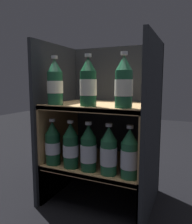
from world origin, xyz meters
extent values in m
plane|color=black|center=(0.00, 0.00, 0.00)|extent=(6.00, 6.00, 0.00)
cube|color=#23262B|center=(0.00, 0.41, 0.42)|extent=(0.56, 0.02, 0.85)
cube|color=#23262B|center=(-0.27, 0.20, 0.42)|extent=(0.02, 0.44, 0.85)
cube|color=#23262B|center=(0.27, 0.20, 0.42)|extent=(0.02, 0.44, 0.85)
cube|color=tan|center=(0.00, 0.20, 0.21)|extent=(0.52, 0.40, 0.02)
cube|color=tan|center=(0.00, 0.01, 0.21)|extent=(0.52, 0.02, 0.03)
cube|color=tan|center=(-0.26, 0.20, 0.10)|extent=(0.01, 0.40, 0.20)
cube|color=tan|center=(0.26, 0.20, 0.10)|extent=(0.01, 0.40, 0.20)
cube|color=tan|center=(0.00, 0.20, 0.52)|extent=(0.52, 0.40, 0.02)
cube|color=tan|center=(0.00, 0.01, 0.52)|extent=(0.52, 0.02, 0.03)
cube|color=tan|center=(-0.26, 0.20, 0.25)|extent=(0.01, 0.40, 0.51)
cube|color=tan|center=(0.26, 0.20, 0.25)|extent=(0.01, 0.40, 0.51)
cylinder|color=#1E5638|center=(-0.18, 0.05, 0.61)|extent=(0.08, 0.08, 0.16)
cylinder|color=silver|center=(-0.18, 0.05, 0.62)|extent=(0.08, 0.08, 0.06)
cone|color=#1E5638|center=(-0.18, 0.05, 0.72)|extent=(0.07, 0.07, 0.06)
cylinder|color=#B7B7BC|center=(-0.18, 0.05, 0.76)|extent=(0.03, 0.03, 0.01)
cylinder|color=#194C2D|center=(0.00, 0.05, 0.61)|extent=(0.08, 0.08, 0.16)
cylinder|color=silver|center=(0.00, 0.05, 0.62)|extent=(0.08, 0.08, 0.07)
cone|color=#194C2D|center=(0.00, 0.05, 0.72)|extent=(0.07, 0.07, 0.06)
cylinder|color=#B7B7BC|center=(0.00, 0.05, 0.76)|extent=(0.03, 0.03, 0.01)
cylinder|color=#1E5638|center=(0.17, 0.05, 0.61)|extent=(0.08, 0.08, 0.16)
cylinder|color=silver|center=(0.17, 0.05, 0.62)|extent=(0.08, 0.08, 0.07)
cone|color=#1E5638|center=(0.17, 0.05, 0.72)|extent=(0.07, 0.07, 0.06)
cylinder|color=#B7B7BC|center=(0.17, 0.05, 0.76)|extent=(0.03, 0.03, 0.01)
cylinder|color=#144228|center=(-0.21, 0.05, 0.30)|extent=(0.08, 0.08, 0.16)
cylinder|color=#ADB2C1|center=(-0.21, 0.05, 0.31)|extent=(0.08, 0.08, 0.06)
cone|color=#144228|center=(-0.21, 0.05, 0.41)|extent=(0.07, 0.07, 0.06)
cylinder|color=#B7B7BC|center=(-0.21, 0.05, 0.45)|extent=(0.03, 0.03, 0.01)
cylinder|color=#144228|center=(-0.10, 0.05, 0.30)|extent=(0.08, 0.08, 0.16)
cylinder|color=#ADB2C1|center=(-0.10, 0.05, 0.31)|extent=(0.08, 0.08, 0.06)
cone|color=#144228|center=(-0.10, 0.05, 0.41)|extent=(0.07, 0.07, 0.06)
cylinder|color=#B7B7BC|center=(-0.10, 0.05, 0.45)|extent=(0.03, 0.03, 0.01)
cylinder|color=#144228|center=(0.00, 0.05, 0.30)|extent=(0.08, 0.08, 0.16)
cylinder|color=#ADB2C1|center=(0.00, 0.05, 0.31)|extent=(0.08, 0.08, 0.08)
cone|color=#144228|center=(0.00, 0.05, 0.41)|extent=(0.07, 0.07, 0.06)
cylinder|color=#B7B7BC|center=(0.00, 0.05, 0.45)|extent=(0.03, 0.03, 0.01)
cylinder|color=#1E5638|center=(0.10, 0.05, 0.30)|extent=(0.08, 0.08, 0.16)
cylinder|color=#ADB2C1|center=(0.10, 0.05, 0.31)|extent=(0.08, 0.08, 0.08)
cone|color=#1E5638|center=(0.10, 0.05, 0.41)|extent=(0.07, 0.07, 0.06)
cylinder|color=#B7B7BC|center=(0.10, 0.05, 0.45)|extent=(0.03, 0.03, 0.01)
cylinder|color=#1E5638|center=(0.20, 0.05, 0.30)|extent=(0.08, 0.08, 0.16)
cylinder|color=#ADB2C1|center=(0.20, 0.05, 0.31)|extent=(0.08, 0.08, 0.08)
cone|color=#1E5638|center=(0.20, 0.05, 0.41)|extent=(0.07, 0.07, 0.06)
cylinder|color=#B7B7BC|center=(0.20, 0.05, 0.45)|extent=(0.03, 0.03, 0.01)
camera|label=1|loc=(0.45, -0.85, 0.64)|focal=35.00mm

